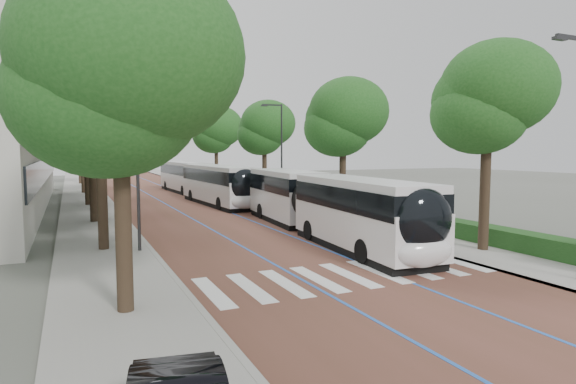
# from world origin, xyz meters

# --- Properties ---
(ground) EXTENTS (160.00, 160.00, 0.00)m
(ground) POSITION_xyz_m (0.00, 0.00, 0.00)
(ground) COLOR #51544C
(ground) RESTS_ON ground
(road) EXTENTS (11.00, 140.00, 0.02)m
(road) POSITION_xyz_m (0.00, 40.00, 0.01)
(road) COLOR #553326
(road) RESTS_ON ground
(sidewalk_left) EXTENTS (4.00, 140.00, 0.12)m
(sidewalk_left) POSITION_xyz_m (-7.50, 40.00, 0.06)
(sidewalk_left) COLOR gray
(sidewalk_left) RESTS_ON ground
(sidewalk_right) EXTENTS (4.00, 140.00, 0.12)m
(sidewalk_right) POSITION_xyz_m (7.50, 40.00, 0.06)
(sidewalk_right) COLOR gray
(sidewalk_right) RESTS_ON ground
(kerb_left) EXTENTS (0.20, 140.00, 0.14)m
(kerb_left) POSITION_xyz_m (-5.60, 40.00, 0.06)
(kerb_left) COLOR gray
(kerb_left) RESTS_ON ground
(kerb_right) EXTENTS (0.20, 140.00, 0.14)m
(kerb_right) POSITION_xyz_m (5.60, 40.00, 0.06)
(kerb_right) COLOR gray
(kerb_right) RESTS_ON ground
(zebra_crossing) EXTENTS (10.55, 3.60, 0.01)m
(zebra_crossing) POSITION_xyz_m (0.20, 1.00, 0.03)
(zebra_crossing) COLOR silver
(zebra_crossing) RESTS_ON ground
(lane_line_left) EXTENTS (0.12, 126.00, 0.01)m
(lane_line_left) POSITION_xyz_m (-1.60, 40.00, 0.02)
(lane_line_left) COLOR blue
(lane_line_left) RESTS_ON road
(lane_line_right) EXTENTS (0.12, 126.00, 0.01)m
(lane_line_right) POSITION_xyz_m (1.60, 40.00, 0.02)
(lane_line_right) COLOR blue
(lane_line_right) RESTS_ON road
(hedge) EXTENTS (1.20, 14.00, 0.80)m
(hedge) POSITION_xyz_m (9.10, 0.00, 0.52)
(hedge) COLOR #173D15
(hedge) RESTS_ON sidewalk_right
(streetlight_far) EXTENTS (1.82, 0.20, 8.00)m
(streetlight_far) POSITION_xyz_m (6.62, 22.00, 4.82)
(streetlight_far) COLOR #2B2B2D
(streetlight_far) RESTS_ON sidewalk_right
(lamp_post_left) EXTENTS (0.14, 0.14, 8.00)m
(lamp_post_left) POSITION_xyz_m (-6.10, 8.00, 4.12)
(lamp_post_left) COLOR #2B2B2D
(lamp_post_left) RESTS_ON sidewalk_left
(trees_left) EXTENTS (6.20, 60.69, 9.50)m
(trees_left) POSITION_xyz_m (-7.50, 23.29, 6.53)
(trees_left) COLOR black
(trees_left) RESTS_ON ground
(trees_right) EXTENTS (5.95, 47.38, 9.25)m
(trees_right) POSITION_xyz_m (7.70, 25.39, 6.49)
(trees_right) COLOR black
(trees_right) RESTS_ON ground
(lead_bus) EXTENTS (3.74, 18.52, 3.20)m
(lead_bus) POSITION_xyz_m (3.19, 8.30, 1.63)
(lead_bus) COLOR black
(lead_bus) RESTS_ON ground
(bus_queued_0) EXTENTS (3.17, 12.51, 3.20)m
(bus_queued_0) POSITION_xyz_m (2.31, 24.23, 1.62)
(bus_queued_0) COLOR silver
(bus_queued_0) RESTS_ON ground
(bus_queued_1) EXTENTS (3.06, 12.50, 3.20)m
(bus_queued_1) POSITION_xyz_m (2.39, 37.04, 1.62)
(bus_queued_1) COLOR silver
(bus_queued_1) RESTS_ON ground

